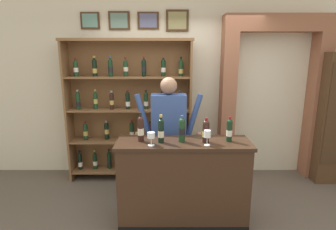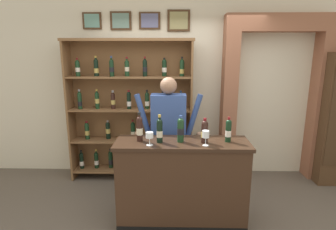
{
  "view_description": "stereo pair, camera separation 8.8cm",
  "coord_description": "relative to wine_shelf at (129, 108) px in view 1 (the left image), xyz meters",
  "views": [
    {
      "loc": [
        -0.13,
        -2.93,
        2.01
      ],
      "look_at": [
        -0.12,
        0.35,
        1.24
      ],
      "focal_mm": 29.27,
      "sensor_mm": 36.0,
      "label": 1
    },
    {
      "loc": [
        -0.04,
        -2.93,
        2.01
      ],
      "look_at": [
        -0.12,
        0.35,
        1.24
      ],
      "focal_mm": 29.27,
      "sensor_mm": 36.0,
      "label": 2
    }
  ],
  "objects": [
    {
      "name": "ground_plane",
      "position": [
        0.72,
        -1.21,
        -1.15
      ],
      "size": [
        14.0,
        14.0,
        0.02
      ],
      "primitive_type": "cube",
      "color": "brown"
    },
    {
      "name": "shopkeeper",
      "position": [
        0.6,
        -0.71,
        -0.1
      ],
      "size": [
        0.89,
        0.22,
        1.69
      ],
      "color": "#2D3347",
      "rests_on": "ground"
    },
    {
      "name": "wine_glass_spare",
      "position": [
        1.02,
        -1.34,
        -0.01
      ],
      "size": [
        0.07,
        0.07,
        0.17
      ],
      "color": "silver",
      "rests_on": "tasting_counter"
    },
    {
      "name": "archway_doorway",
      "position": [
        2.23,
        0.19,
        0.26
      ],
      "size": [
        1.61,
        0.45,
        2.53
      ],
      "color": "#935B42",
      "rests_on": "ground"
    },
    {
      "name": "tasting_bottle_prosecco",
      "position": [
        1.02,
        -1.24,
        0.0
      ],
      "size": [
        0.08,
        0.08,
        0.28
      ],
      "color": "black",
      "rests_on": "tasting_counter"
    },
    {
      "name": "tasting_bottle_bianco",
      "position": [
        0.75,
        -1.22,
        0.02
      ],
      "size": [
        0.07,
        0.07,
        0.3
      ],
      "color": "#19381E",
      "rests_on": "tasting_counter"
    },
    {
      "name": "tasting_bottle_super_tuscan",
      "position": [
        1.28,
        -1.21,
        0.0
      ],
      "size": [
        0.07,
        0.07,
        0.28
      ],
      "color": "black",
      "rests_on": "tasting_counter"
    },
    {
      "name": "back_wall",
      "position": [
        0.72,
        0.32,
        0.57
      ],
      "size": [
        12.0,
        0.19,
        3.42
      ],
      "color": "beige",
      "rests_on": "ground"
    },
    {
      "name": "wine_glass_right",
      "position": [
        0.42,
        -1.35,
        -0.02
      ],
      "size": [
        0.08,
        0.08,
        0.15
      ],
      "color": "silver",
      "rests_on": "tasting_counter"
    },
    {
      "name": "tasting_bottle_rosso",
      "position": [
        0.52,
        -1.25,
        0.01
      ],
      "size": [
        0.07,
        0.07,
        0.32
      ],
      "color": "black",
      "rests_on": "tasting_counter"
    },
    {
      "name": "tasting_counter",
      "position": [
        0.77,
        -1.21,
        -0.64
      ],
      "size": [
        1.52,
        0.49,
        1.01
      ],
      "color": "#382316",
      "rests_on": "ground"
    },
    {
      "name": "tasting_bottle_brunello",
      "position": [
        0.29,
        -1.2,
        0.02
      ],
      "size": [
        0.07,
        0.07,
        0.33
      ],
      "color": "black",
      "rests_on": "tasting_counter"
    },
    {
      "name": "wine_shelf",
      "position": [
        0.0,
        0.0,
        0.0
      ],
      "size": [
        1.93,
        0.34,
        2.18
      ],
      "color": "brown",
      "rests_on": "ground"
    }
  ]
}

